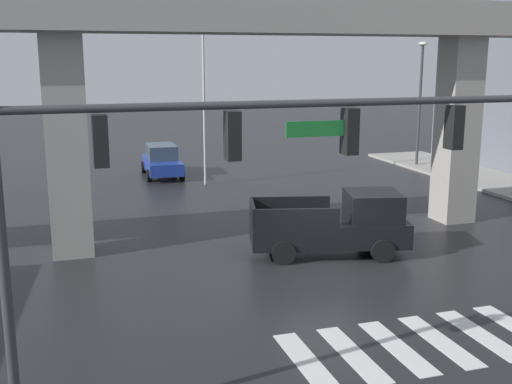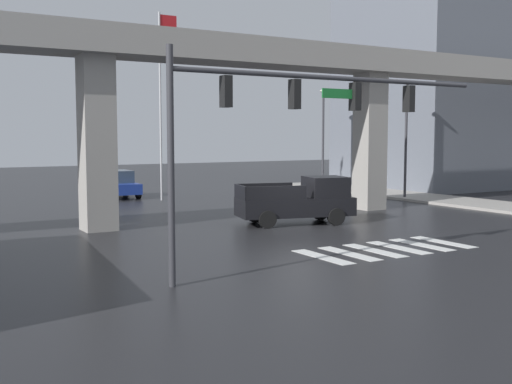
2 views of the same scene
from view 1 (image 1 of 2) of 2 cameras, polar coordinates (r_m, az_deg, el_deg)
ground_plane at (r=19.42m, az=6.33°, el=-7.14°), size 120.00×120.00×0.00m
crosswalk_stripes at (r=15.16m, az=14.52°, el=-13.20°), size 6.05×2.80×0.01m
elevated_overpass at (r=22.19m, az=2.34°, el=14.29°), size 56.85×2.45×8.35m
pickup_truck at (r=20.80m, az=7.42°, el=-3.01°), size 5.41×3.06×2.08m
sedan_blue at (r=34.63m, az=-8.53°, el=2.83°), size 2.07×4.35×1.72m
traffic_signal_mast at (r=10.79m, az=-2.86°, el=2.89°), size 10.89×0.32×6.20m
street_lamp_far_north at (r=38.02m, az=14.69°, el=9.01°), size 0.44×0.70×7.24m
flagpole at (r=31.61m, az=-4.65°, el=12.18°), size 1.16×0.12×11.20m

